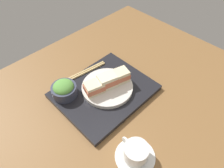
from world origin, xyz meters
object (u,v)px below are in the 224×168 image
sandwich_near (120,76)px  sandwich_plate (107,87)px  sandwich_middle (107,81)px  salad_bowl (64,89)px  sandwich_far (94,87)px  chopsticks_pair (83,73)px  coffee_cup (135,153)px

sandwich_near → sandwich_plate: bearing=-13.6°
sandwich_plate → sandwich_middle: (0.00, 0.00, 3.78)cm
sandwich_middle → salad_bowl: sandwich_middle is taller
sandwich_middle → sandwich_far: bearing=-13.6°
sandwich_plate → chopsticks_pair: (1.41, -14.41, -0.51)cm
sandwich_middle → chopsticks_pair: size_ratio=0.39×
sandwich_plate → chopsticks_pair: size_ratio=0.93×
chopsticks_pair → sandwich_far: bearing=71.4°
sandwich_near → salad_bowl: (20.32, -11.35, -1.19)cm
sandwich_plate → coffee_cup: coffee_cup is taller
sandwich_plate → sandwich_near: sandwich_near is taller
sandwich_near → salad_bowl: 23.30cm
sandwich_plate → sandwich_middle: sandwich_middle is taller
sandwich_middle → chopsticks_pair: bearing=-84.4°
sandwich_plate → sandwich_near: bearing=166.4°
salad_bowl → coffee_cup: 37.16cm
sandwich_far → coffee_cup: size_ratio=0.66×
sandwich_far → chopsticks_pair: bearing=-108.6°
sandwich_near → chopsticks_pair: size_ratio=0.39×
salad_bowl → chopsticks_pair: 14.15cm
sandwich_near → chopsticks_pair: (7.20, -15.82, -4.03)cm
salad_bowl → coffee_cup: bearing=92.0°
sandwich_middle → chopsticks_pair: sandwich_middle is taller
chopsticks_pair → coffee_cup: (11.81, 41.53, 0.48)cm
sandwich_far → coffee_cup: 29.66cm
sandwich_near → salad_bowl: bearing=-29.2°
sandwich_plate → sandwich_far: (5.79, -1.40, 3.30)cm
sandwich_plate → chopsticks_pair: sandwich_plate is taller
coffee_cup → chopsticks_pair: bearing=-105.9°
sandwich_near → coffee_cup: (19.01, 25.71, -3.55)cm
salad_bowl → chopsticks_pair: bearing=-161.2°
salad_bowl → coffee_cup: size_ratio=0.75×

